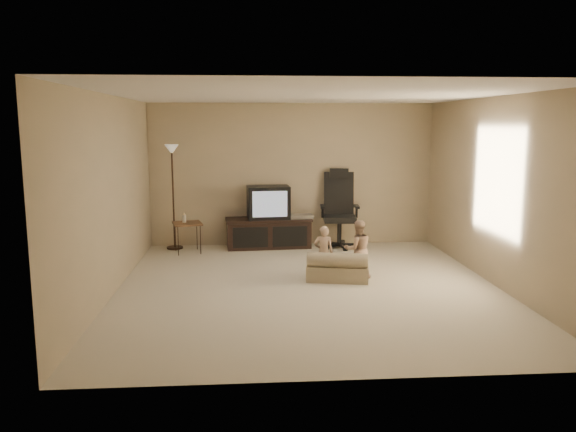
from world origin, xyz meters
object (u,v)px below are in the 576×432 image
Objects in this scene: tv_stand at (269,222)px; side_table at (187,224)px; child_sofa at (337,269)px; toddler_left at (324,252)px; floor_lamp at (172,173)px; toddler_right at (358,249)px; office_chair at (339,219)px.

tv_stand is 2.24× the size of side_table.
toddler_left reaches higher than child_sofa.
floor_lamp reaches higher than side_table.
tv_stand is 2.38m from child_sofa.
floor_lamp is 3.27m from toddler_left.
child_sofa is 0.41m from toddler_right.
tv_stand reaches higher than toddler_right.
toddler_right is (2.80, -2.08, -0.90)m from floor_lamp.
office_chair is 1.99× the size of side_table.
side_table is 0.38× the size of floor_lamp.
tv_stand is 2.37m from toddler_right.
office_chair reaches higher than tv_stand.
tv_stand is 1.85m from floor_lamp.
tv_stand is 1.23m from office_chair.
office_chair reaches higher than child_sofa.
toddler_left is (2.32, -2.10, -0.94)m from floor_lamp.
office_chair is 2.20m from child_sofa.
side_table is 0.92× the size of toddler_left.
toddler_left is 0.92× the size of toddler_right.
office_chair is 2.12m from toddler_left.
side_table is at bearing -169.48° from office_chair.
toddler_right is at bearing -64.56° from tv_stand.
child_sofa is at bearing -94.89° from office_chair.
toddler_right reaches higher than toddler_left.
toddler_right is at bearing 34.72° from child_sofa.
floor_lamp is 2.20× the size of toddler_right.
floor_lamp is at bearing 128.52° from side_table.
tv_stand is at bearing -66.27° from toddler_right.
child_sofa is (0.86, -2.20, -0.28)m from tv_stand.
side_table is 2.95m from child_sofa.
side_table is (-2.61, -0.26, -0.00)m from office_chair.
tv_stand is 0.86× the size of floor_lamp.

